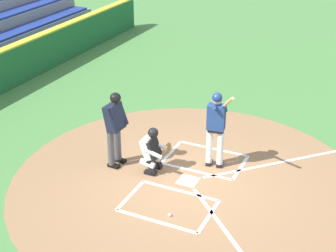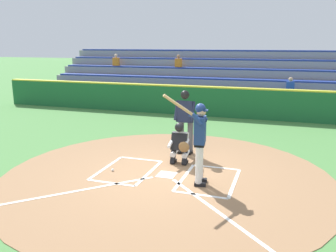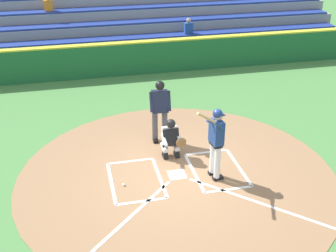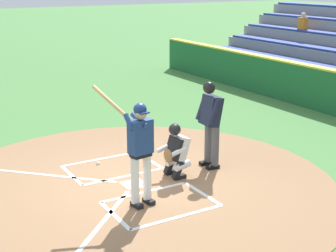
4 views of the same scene
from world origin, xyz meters
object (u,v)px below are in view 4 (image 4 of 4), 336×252
object	(u,v)px
batter	(140,147)
plate_umpire	(211,119)
catcher	(176,149)
baseball	(98,163)

from	to	relation	value
batter	plate_umpire	bearing A→B (deg)	-66.74
catcher	plate_umpire	distance (m)	1.04
plate_umpire	baseball	size ratio (longest dim) A/B	25.20
plate_umpire	baseball	xyz separation A→B (m)	(1.33, 2.00, -1.04)
catcher	baseball	bearing A→B (deg)	37.07
catcher	baseball	xyz separation A→B (m)	(1.44, 1.09, -0.55)
catcher	plate_umpire	bearing A→B (deg)	-83.23
catcher	baseball	size ratio (longest dim) A/B	15.27
baseball	plate_umpire	bearing A→B (deg)	-123.59
batter	baseball	world-z (taller)	batter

